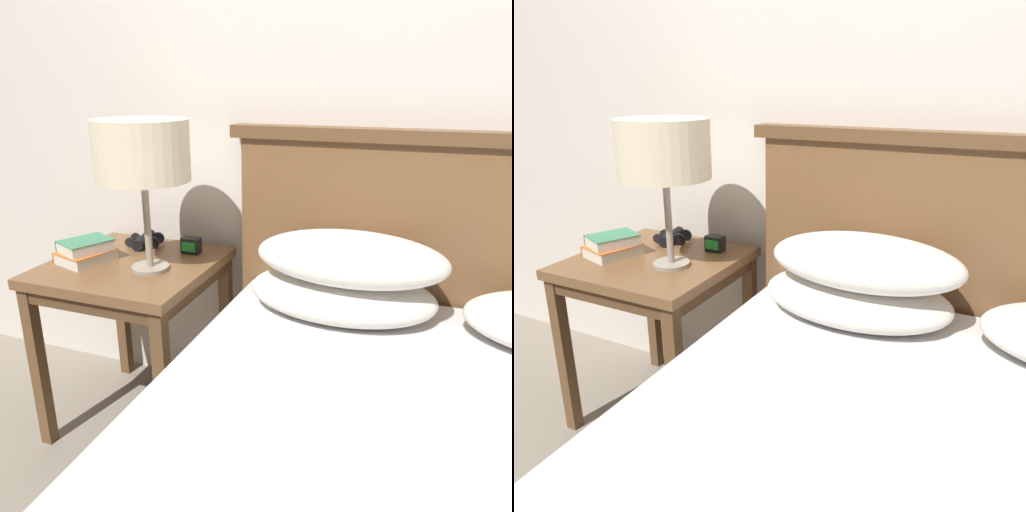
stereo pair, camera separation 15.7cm
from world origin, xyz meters
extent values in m
cube|color=silver|center=(0.00, 0.90, 1.30)|extent=(8.00, 0.06, 2.60)
cube|color=brown|center=(-0.55, 0.55, 0.65)|extent=(0.58, 0.58, 0.04)
cube|color=brown|center=(-0.55, 0.55, 0.60)|extent=(0.55, 0.55, 0.05)
cube|color=brown|center=(-0.80, 0.29, 0.31)|extent=(0.04, 0.04, 0.63)
cube|color=brown|center=(-0.29, 0.29, 0.31)|extent=(0.04, 0.04, 0.63)
cube|color=brown|center=(-0.80, 0.80, 0.31)|extent=(0.04, 0.04, 0.63)
cube|color=brown|center=(-0.29, 0.80, 0.31)|extent=(0.04, 0.04, 0.63)
cube|color=silver|center=(0.56, 0.48, 0.56)|extent=(1.42, 0.28, 0.01)
cube|color=brown|center=(0.56, 0.83, 0.55)|extent=(1.55, 0.06, 1.09)
cube|color=brown|center=(0.56, 0.83, 1.11)|extent=(1.63, 0.10, 0.04)
ellipsoid|color=silver|center=(0.21, 0.59, 0.63)|extent=(0.60, 0.36, 0.15)
ellipsoid|color=silver|center=(0.23, 0.59, 0.76)|extent=(0.60, 0.36, 0.15)
cylinder|color=gray|center=(-0.44, 0.50, 0.67)|extent=(0.13, 0.13, 0.01)
cylinder|color=gray|center=(-0.44, 0.50, 0.83)|extent=(0.02, 0.02, 0.30)
cylinder|color=beige|center=(-0.44, 0.50, 1.07)|extent=(0.31, 0.31, 0.20)
cube|color=silver|center=(-0.70, 0.49, 0.68)|extent=(0.19, 0.21, 0.04)
cube|color=orange|center=(-0.70, 0.49, 0.70)|extent=(0.19, 0.21, 0.00)
cube|color=orange|center=(-0.77, 0.51, 0.68)|extent=(0.06, 0.17, 0.04)
cube|color=silver|center=(-0.70, 0.50, 0.72)|extent=(0.19, 0.20, 0.04)
cube|color=#337F56|center=(-0.70, 0.50, 0.74)|extent=(0.19, 0.21, 0.00)
cube|color=#337F56|center=(-0.76, 0.52, 0.72)|extent=(0.08, 0.16, 0.04)
cylinder|color=black|center=(-0.60, 0.70, 0.69)|extent=(0.06, 0.10, 0.04)
cylinder|color=black|center=(-0.56, 0.71, 0.69)|extent=(0.05, 0.02, 0.05)
cylinder|color=black|center=(-0.65, 0.68, 0.69)|extent=(0.04, 0.02, 0.04)
cylinder|color=black|center=(-0.62, 0.76, 0.69)|extent=(0.06, 0.10, 0.04)
cylinder|color=black|center=(-0.57, 0.77, 0.69)|extent=(0.05, 0.02, 0.05)
cylinder|color=black|center=(-0.66, 0.75, 0.69)|extent=(0.04, 0.02, 0.04)
cube|color=black|center=(-0.61, 0.73, 0.69)|extent=(0.06, 0.05, 0.01)
cylinder|color=black|center=(-0.61, 0.73, 0.70)|extent=(0.02, 0.01, 0.02)
cube|color=black|center=(-0.39, 0.71, 0.69)|extent=(0.07, 0.04, 0.06)
cube|color=green|center=(-0.39, 0.69, 0.69)|extent=(0.06, 0.00, 0.04)
camera|label=1|loc=(0.46, -0.89, 1.29)|focal=35.00mm
camera|label=2|loc=(0.61, -0.83, 1.29)|focal=35.00mm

